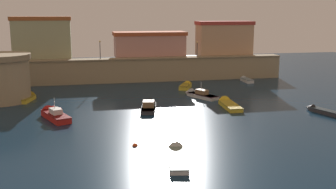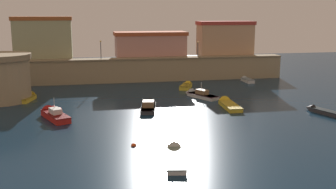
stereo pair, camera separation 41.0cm
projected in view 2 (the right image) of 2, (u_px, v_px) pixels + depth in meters
ground_plane at (175, 110)px, 55.19m from camera, size 135.09×135.09×0.00m
quay_wall at (148, 69)px, 77.73m from camera, size 52.22×3.09×4.41m
old_town_backdrop at (139, 40)px, 80.13m from camera, size 46.14×5.61×7.80m
fortress_tower at (0, 77)px, 60.14m from camera, size 9.05×9.05×6.91m
quay_lamp_0 at (101, 47)px, 75.20m from camera, size 0.32×0.32×3.32m
quay_lamp_1 at (198, 46)px, 78.79m from camera, size 0.32×0.32×2.91m
moored_boat_0 at (227, 104)px, 57.59m from camera, size 2.14×7.19×1.69m
moored_boat_1 at (320, 110)px, 53.81m from camera, size 2.79×5.51×1.13m
moored_boat_2 at (53, 114)px, 51.25m from camera, size 4.39×7.44×3.11m
moored_boat_3 at (187, 86)px, 71.24m from camera, size 3.53×5.35×1.37m
moored_boat_4 at (175, 154)px, 37.41m from camera, size 2.73×7.46×1.46m
moored_boat_5 at (149, 106)px, 56.03m from camera, size 3.06×6.75×1.91m
moored_boat_6 at (246, 80)px, 77.54m from camera, size 1.39×4.41×1.25m
moored_boat_7 at (28, 97)px, 61.63m from camera, size 2.98×5.36×1.71m
moored_boat_8 at (198, 94)px, 63.73m from camera, size 4.55×6.72×2.87m
mooring_buoy_0 at (134, 146)px, 40.63m from camera, size 0.53×0.53×0.53m
mooring_buoy_1 at (59, 110)px, 55.15m from camera, size 0.78×0.78×0.78m
mooring_buoy_2 at (54, 108)px, 56.20m from camera, size 0.76×0.76×0.76m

